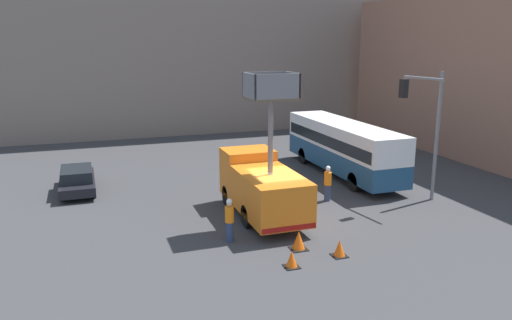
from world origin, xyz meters
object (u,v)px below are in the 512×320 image
object	(u,v)px
road_worker_near_truck	(230,220)
traffic_cone_near_truck	(292,260)
utility_truck	(262,184)
parked_car_curbside	(77,180)
traffic_light_pole	(427,118)
traffic_cone_far_side	(299,241)
city_bus	(343,145)
traffic_cone_mid_road	(340,249)
road_worker_directing	(328,183)

from	to	relation	value
road_worker_near_truck	traffic_cone_near_truck	distance (m)	3.53
utility_truck	parked_car_curbside	bearing A→B (deg)	139.66
road_worker_near_truck	traffic_cone_near_truck	bearing A→B (deg)	-148.14
traffic_light_pole	utility_truck	bearing A→B (deg)	175.74
traffic_cone_near_truck	traffic_cone_far_side	xyz separation A→B (m)	(0.91, 1.43, 0.06)
traffic_cone_far_side	road_worker_near_truck	bearing A→B (deg)	144.92
traffic_light_pole	traffic_cone_near_truck	xyz separation A→B (m)	(-9.44, -4.92, -4.17)
utility_truck	parked_car_curbside	xyz separation A→B (m)	(-8.40, 7.14, -0.90)
road_worker_near_truck	traffic_cone_far_side	world-z (taller)	road_worker_near_truck
city_bus	traffic_cone_near_truck	world-z (taller)	city_bus
traffic_cone_mid_road	road_worker_directing	bearing A→B (deg)	66.89
city_bus	road_worker_near_truck	xyz separation A→B (m)	(-9.73, -8.06, -0.98)
utility_truck	road_worker_near_truck	size ratio (longest dim) A/B	3.66
road_worker_near_truck	parked_car_curbside	bearing A→B (deg)	38.52
road_worker_near_truck	traffic_cone_mid_road	bearing A→B (deg)	-121.71
road_worker_directing	traffic_cone_mid_road	size ratio (longest dim) A/B	2.84
utility_truck	traffic_cone_far_side	size ratio (longest dim) A/B	8.95
traffic_cone_near_truck	utility_truck	bearing A→B (deg)	81.66
city_bus	road_worker_near_truck	bearing A→B (deg)	146.98
traffic_cone_near_truck	traffic_cone_mid_road	xyz separation A→B (m)	(2.16, 0.28, 0.01)
traffic_cone_mid_road	parked_car_curbside	bearing A→B (deg)	128.13
road_worker_near_truck	road_worker_directing	bearing A→B (deg)	-54.76
traffic_light_pole	road_worker_directing	xyz separation A→B (m)	(-4.53, 1.78, -3.51)
road_worker_near_truck	traffic_cone_far_side	size ratio (longest dim) A/B	2.44
road_worker_directing	parked_car_curbside	world-z (taller)	road_worker_directing
city_bus	traffic_cone_mid_road	xyz separation A→B (m)	(-6.06, -10.91, -1.62)
traffic_light_pole	road_worker_directing	size ratio (longest dim) A/B	3.55
traffic_cone_near_truck	traffic_cone_far_side	bearing A→B (deg)	57.34
utility_truck	traffic_cone_near_truck	bearing A→B (deg)	-98.34
road_worker_directing	traffic_cone_far_side	xyz separation A→B (m)	(-3.99, -5.27, -0.60)
traffic_cone_mid_road	traffic_cone_far_side	size ratio (longest dim) A/B	0.87
road_worker_directing	parked_car_curbside	bearing A→B (deg)	70.54
road_worker_near_truck	traffic_cone_far_side	bearing A→B (deg)	-118.98
road_worker_near_truck	road_worker_directing	xyz separation A→B (m)	(6.41, 3.57, 0.01)
city_bus	traffic_cone_far_side	bearing A→B (deg)	160.52
road_worker_directing	traffic_cone_near_truck	size ratio (longest dim) A/B	2.94
road_worker_directing	traffic_light_pole	bearing A→B (deg)	-105.20
traffic_light_pole	road_worker_directing	bearing A→B (deg)	158.61
city_bus	traffic_cone_near_truck	size ratio (longest dim) A/B	17.12
utility_truck	traffic_cone_near_truck	size ratio (longest dim) A/B	10.71
city_bus	utility_truck	bearing A→B (deg)	144.54
parked_car_curbside	traffic_cone_mid_road	bearing A→B (deg)	-51.87
utility_truck	road_worker_near_truck	world-z (taller)	utility_truck
city_bus	parked_car_curbside	size ratio (longest dim) A/B	2.35
road_worker_near_truck	parked_car_curbside	xyz separation A→B (m)	(-6.08, 9.57, -0.24)
traffic_cone_mid_road	parked_car_curbside	distance (m)	15.80
road_worker_directing	traffic_cone_near_truck	bearing A→B (deg)	150.00
road_worker_near_truck	traffic_cone_mid_road	world-z (taller)	road_worker_near_truck
utility_truck	road_worker_directing	size ratio (longest dim) A/B	3.64
road_worker_near_truck	city_bus	bearing A→B (deg)	-44.26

